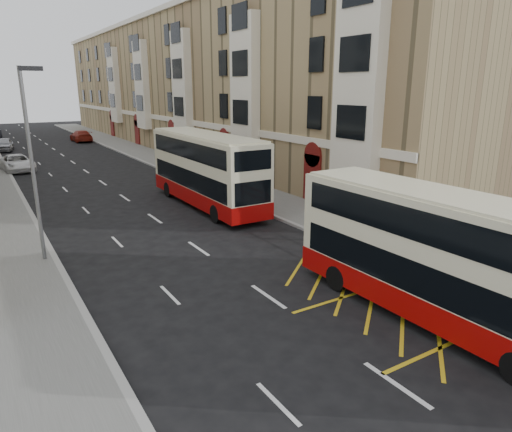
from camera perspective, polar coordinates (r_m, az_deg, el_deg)
ground at (r=14.10m, az=10.83°, el=-15.90°), size 200.00×200.00×0.00m
pavement_right at (r=42.60m, az=-8.75°, el=5.84°), size 4.00×120.00×0.15m
kerb_right at (r=41.87m, az=-11.27°, el=5.55°), size 0.25×120.00×0.15m
kerb_left at (r=39.40m, az=-27.81°, el=3.37°), size 0.25×120.00×0.15m
road_markings at (r=54.80m, az=-22.88°, el=6.92°), size 10.00×110.00×0.01m
terrace_right at (r=58.82m, az=-8.84°, el=15.85°), size 10.75×79.00×15.25m
guard_railing at (r=21.52m, az=12.99°, el=-2.14°), size 0.06×6.56×1.01m
street_lamp_near at (r=20.93m, az=-26.18°, el=6.78°), size 0.93×0.18×8.00m
double_decker_front at (r=15.54m, az=21.89°, el=-4.89°), size 2.58×10.66×4.24m
double_decker_rear at (r=28.85m, az=-6.27°, el=5.74°), size 2.71×11.50×4.58m
pedestrian_mid at (r=19.44m, az=26.78°, el=-4.68°), size 0.98×0.79×1.91m
pedestrian_far at (r=22.94m, az=14.76°, el=-0.95°), size 0.99×0.69×1.56m
white_van at (r=46.69m, az=-27.71°, el=5.90°), size 2.90×5.46×1.46m
car_silver at (r=62.13m, az=-28.96°, el=7.83°), size 2.44×4.76×1.55m
car_red at (r=68.51m, az=-21.03°, el=9.33°), size 2.27×5.44×1.57m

